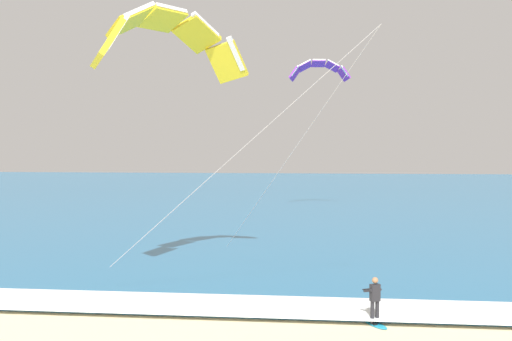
# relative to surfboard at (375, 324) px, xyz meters

# --- Properties ---
(sea) EXTENTS (200.00, 120.00, 0.20)m
(sea) POSITION_rel_surfboard_xyz_m (5.86, 60.23, 0.07)
(sea) COLOR teal
(sea) RESTS_ON ground
(surfboard) EXTENTS (1.05, 1.44, 0.09)m
(surfboard) POSITION_rel_surfboard_xyz_m (0.00, 0.00, 0.00)
(surfboard) COLOR #239EC6
(surfboard) RESTS_ON ground
(kitesurfer) EXTENTS (0.67, 0.67, 1.69)m
(kitesurfer) POSITION_rel_surfboard_xyz_m (-0.01, 0.02, 0.91)
(kitesurfer) COLOR #232328
(kitesurfer) RESTS_ON ground
(kite_primary) EXTENTS (11.81, 9.40, 11.60)m
(kite_primary) POSITION_rel_surfboard_xyz_m (-8.97, 6.19, 11.42)
(kite_primary) COLOR yellow
(kite_distant) EXTENTS (5.75, 2.06, 2.09)m
(kite_distant) POSITION_rel_surfboard_xyz_m (-2.15, 34.93, 13.60)
(kite_distant) COLOR purple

